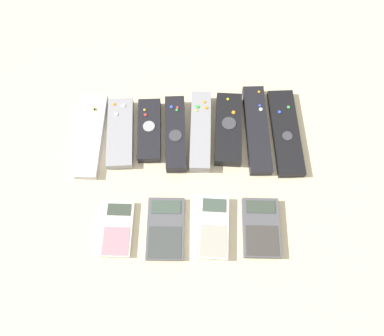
{
  "coord_description": "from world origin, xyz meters",
  "views": [
    {
      "loc": [
        -0.0,
        -0.26,
        0.76
      ],
      "look_at": [
        0.0,
        0.04,
        0.01
      ],
      "focal_mm": 35.0,
      "sensor_mm": 36.0,
      "label": 1
    }
  ],
  "objects_px": {
    "remote_4": "(202,131)",
    "calculator_3": "(263,228)",
    "remote_5": "(230,129)",
    "calculator_1": "(167,228)",
    "remote_0": "(93,136)",
    "remote_7": "(287,132)",
    "remote_1": "(122,133)",
    "calculator_2": "(215,227)",
    "calculator_0": "(120,229)",
    "remote_2": "(151,130)",
    "remote_3": "(177,133)",
    "remote_6": "(258,129)"
  },
  "relations": [
    {
      "from": "calculator_1",
      "to": "remote_2",
      "type": "bearing_deg",
      "value": 101.25
    },
    {
      "from": "remote_5",
      "to": "calculator_1",
      "type": "distance_m",
      "value": 0.27
    },
    {
      "from": "remote_7",
      "to": "calculator_2",
      "type": "height_order",
      "value": "same"
    },
    {
      "from": "remote_7",
      "to": "calculator_0",
      "type": "xyz_separation_m",
      "value": [
        -0.37,
        -0.22,
        -0.0
      ]
    },
    {
      "from": "remote_1",
      "to": "calculator_2",
      "type": "xyz_separation_m",
      "value": [
        0.2,
        -0.22,
        -0.0
      ]
    },
    {
      "from": "remote_3",
      "to": "calculator_0",
      "type": "relative_size",
      "value": 1.55
    },
    {
      "from": "remote_5",
      "to": "calculator_0",
      "type": "relative_size",
      "value": 1.52
    },
    {
      "from": "calculator_0",
      "to": "calculator_2",
      "type": "bearing_deg",
      "value": 2.2
    },
    {
      "from": "remote_3",
      "to": "remote_4",
      "type": "height_order",
      "value": "remote_3"
    },
    {
      "from": "remote_5",
      "to": "calculator_3",
      "type": "bearing_deg",
      "value": -72.16
    },
    {
      "from": "remote_1",
      "to": "calculator_2",
      "type": "relative_size",
      "value": 1.29
    },
    {
      "from": "remote_0",
      "to": "remote_4",
      "type": "relative_size",
      "value": 1.08
    },
    {
      "from": "remote_1",
      "to": "remote_2",
      "type": "xyz_separation_m",
      "value": [
        0.07,
        0.01,
        0.0
      ]
    },
    {
      "from": "remote_1",
      "to": "remote_2",
      "type": "height_order",
      "value": "remote_2"
    },
    {
      "from": "remote_1",
      "to": "remote_7",
      "type": "xyz_separation_m",
      "value": [
        0.38,
        -0.0,
        -0.0
      ]
    },
    {
      "from": "remote_3",
      "to": "remote_7",
      "type": "relative_size",
      "value": 0.84
    },
    {
      "from": "remote_0",
      "to": "calculator_1",
      "type": "relative_size",
      "value": 1.6
    },
    {
      "from": "remote_5",
      "to": "calculator_1",
      "type": "xyz_separation_m",
      "value": [
        -0.14,
        -0.23,
        -0.01
      ]
    },
    {
      "from": "calculator_1",
      "to": "calculator_2",
      "type": "xyz_separation_m",
      "value": [
        0.1,
        0.0,
        0.0
      ]
    },
    {
      "from": "remote_3",
      "to": "remote_4",
      "type": "bearing_deg",
      "value": 4.81
    },
    {
      "from": "calculator_0",
      "to": "remote_5",
      "type": "bearing_deg",
      "value": 45.56
    },
    {
      "from": "remote_7",
      "to": "calculator_0",
      "type": "bearing_deg",
      "value": -150.95
    },
    {
      "from": "calculator_0",
      "to": "calculator_3",
      "type": "bearing_deg",
      "value": 1.82
    },
    {
      "from": "remote_0",
      "to": "remote_5",
      "type": "height_order",
      "value": "remote_5"
    },
    {
      "from": "remote_3",
      "to": "remote_6",
      "type": "bearing_deg",
      "value": 1.73
    },
    {
      "from": "calculator_0",
      "to": "calculator_1",
      "type": "bearing_deg",
      "value": 1.98
    },
    {
      "from": "remote_4",
      "to": "remote_7",
      "type": "relative_size",
      "value": 0.9
    },
    {
      "from": "remote_4",
      "to": "calculator_2",
      "type": "height_order",
      "value": "remote_4"
    },
    {
      "from": "remote_4",
      "to": "remote_5",
      "type": "distance_m",
      "value": 0.06
    },
    {
      "from": "remote_2",
      "to": "calculator_0",
      "type": "bearing_deg",
      "value": -105.93
    },
    {
      "from": "remote_7",
      "to": "calculator_0",
      "type": "distance_m",
      "value": 0.43
    },
    {
      "from": "remote_0",
      "to": "calculator_2",
      "type": "distance_m",
      "value": 0.34
    },
    {
      "from": "remote_4",
      "to": "calculator_3",
      "type": "height_order",
      "value": "remote_4"
    },
    {
      "from": "calculator_0",
      "to": "remote_7",
      "type": "bearing_deg",
      "value": 32.72
    },
    {
      "from": "calculator_2",
      "to": "remote_6",
      "type": "bearing_deg",
      "value": 68.54
    },
    {
      "from": "remote_5",
      "to": "remote_6",
      "type": "distance_m",
      "value": 0.07
    },
    {
      "from": "remote_2",
      "to": "calculator_2",
      "type": "relative_size",
      "value": 1.15
    },
    {
      "from": "remote_0",
      "to": "remote_7",
      "type": "bearing_deg",
      "value": 2.96
    },
    {
      "from": "remote_0",
      "to": "calculator_0",
      "type": "distance_m",
      "value": 0.23
    },
    {
      "from": "remote_6",
      "to": "calculator_3",
      "type": "height_order",
      "value": "remote_6"
    },
    {
      "from": "remote_6",
      "to": "calculator_1",
      "type": "height_order",
      "value": "remote_6"
    },
    {
      "from": "remote_6",
      "to": "calculator_2",
      "type": "distance_m",
      "value": 0.25
    },
    {
      "from": "remote_3",
      "to": "remote_6",
      "type": "height_order",
      "value": "remote_3"
    },
    {
      "from": "calculator_2",
      "to": "remote_7",
      "type": "bearing_deg",
      "value": 55.55
    },
    {
      "from": "calculator_3",
      "to": "remote_3",
      "type": "bearing_deg",
      "value": 130.98
    },
    {
      "from": "remote_2",
      "to": "calculator_1",
      "type": "relative_size",
      "value": 1.17
    },
    {
      "from": "remote_1",
      "to": "remote_6",
      "type": "relative_size",
      "value": 0.79
    },
    {
      "from": "remote_4",
      "to": "remote_6",
      "type": "bearing_deg",
      "value": 4.16
    },
    {
      "from": "calculator_2",
      "to": "calculator_1",
      "type": "bearing_deg",
      "value": -175.88
    },
    {
      "from": "remote_0",
      "to": "remote_6",
      "type": "distance_m",
      "value": 0.38
    }
  ]
}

